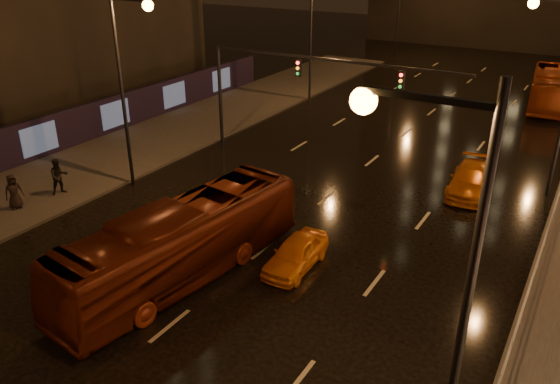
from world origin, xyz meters
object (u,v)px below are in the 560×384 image
taxi_far (471,180)px  pedestrian_b (59,176)px  pedestrian_c (14,192)px  bus_red (182,243)px  taxi_near (296,253)px  bus_curb (548,88)px

taxi_far → pedestrian_b: (-17.82, -11.24, 0.39)m
pedestrian_c → pedestrian_b: bearing=7.7°
taxi_far → bus_red: bearing=-123.6°
taxi_far → pedestrian_b: pedestrian_b is taller
taxi_near → taxi_far: (4.20, 10.95, 0.07)m
pedestrian_b → pedestrian_c: (-0.48, -2.24, -0.08)m
pedestrian_b → taxi_near: bearing=-68.0°
bus_red → pedestrian_c: bearing=-174.4°
taxi_near → pedestrian_c: 14.33m
taxi_near → pedestrian_c: (-14.10, -2.53, 0.38)m
taxi_near → pedestrian_c: pedestrian_c is taller
taxi_near → taxi_far: 11.73m
bus_red → bus_curb: bearing=82.7°
pedestrian_b → pedestrian_c: 2.29m
bus_red → pedestrian_b: size_ratio=5.84×
taxi_near → pedestrian_b: size_ratio=1.97×
bus_red → taxi_near: (3.36, 2.82, -0.90)m
bus_curb → pedestrian_b: bus_curb is taller
bus_curb → pedestrian_c: bearing=-125.7°
taxi_near → taxi_far: size_ratio=0.77×
pedestrian_b → bus_curb: bearing=-10.4°
taxi_near → pedestrian_c: size_ratio=2.15×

